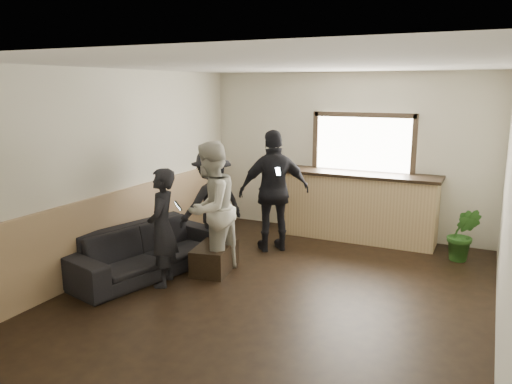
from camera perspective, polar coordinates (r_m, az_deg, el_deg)
The scene contains 12 objects.
ground at distance 6.45m, azimuth 2.50°, elevation -11.39°, with size 5.00×6.00×0.01m, color black.
room_shell at distance 6.34m, azimuth -3.52°, elevation 2.06°, with size 5.01×6.01×2.80m.
bar_counter at distance 8.61m, azimuth 11.46°, elevation -1.12°, with size 2.70×0.68×2.13m.
sofa at distance 7.14m, azimuth -12.37°, elevation -6.49°, with size 2.27×0.89×0.66m, color black.
coffee_table at distance 7.15m, azimuth -4.72°, elevation -7.45°, with size 0.46×0.84×0.37m, color black.
cup_a at distance 7.22m, azimuth -4.77°, elevation -5.30°, with size 0.12×0.12×0.10m, color silver.
cup_b at distance 6.96m, azimuth -4.05°, elevation -5.95°, with size 0.10×0.10×0.10m, color silver.
potted_plant at distance 8.01m, azimuth 22.60°, elevation -4.50°, with size 0.45×0.37×0.82m, color #2D6623.
person_a at distance 6.56m, azimuth -10.67°, elevation -4.02°, with size 0.55×0.66×1.55m.
person_b at distance 6.84m, azimuth -5.24°, elevation -1.91°, with size 0.71×0.91×1.84m.
person_c at distance 7.58m, azimuth -5.07°, elevation -1.34°, with size 1.04×1.22×1.64m.
person_d at distance 7.79m, azimuth 2.11°, elevation 0.10°, with size 1.17×1.06×1.91m.
Camera 1 is at (2.31, -5.45, 2.56)m, focal length 35.00 mm.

